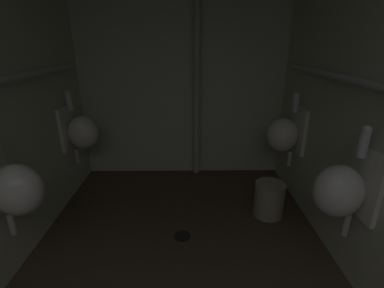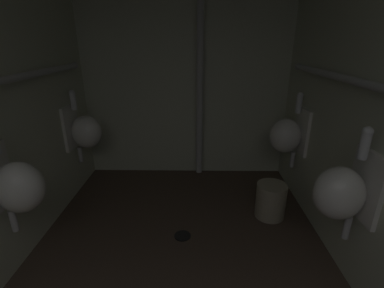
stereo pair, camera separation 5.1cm
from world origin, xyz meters
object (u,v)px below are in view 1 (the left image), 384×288
Objects in this scene: urinal_right_far at (285,134)px; waste_bin at (269,199)px; urinal_left_far at (81,132)px; urinal_left_mid at (15,188)px; urinal_right_mid at (342,189)px; floor_drain at (182,236)px; standpipe_back_wall at (197,74)px.

urinal_right_far reaches higher than waste_bin.
urinal_right_far is (2.03, -0.10, 0.00)m from urinal_left_far.
urinal_right_far is 0.66m from waste_bin.
urinal_right_mid is (2.03, -0.04, 0.00)m from urinal_left_mid.
urinal_right_mid is 1.29m from floor_drain.
urinal_left_mid reaches higher than floor_drain.
urinal_left_mid is 5.39× the size of floor_drain.
standpipe_back_wall reaches higher than urinal_left_far.
waste_bin is at bearing -13.70° from urinal_left_far.
urinal_right_far is at bearing 27.05° from urinal_left_mid.
urinal_left_mid and urinal_right_mid have the same top height.
urinal_right_mid is 1.88m from standpipe_back_wall.
urinal_right_mid reaches higher than floor_drain.
waste_bin is (1.83, -0.45, -0.52)m from urinal_left_far.
urinal_left_mid is 1.00× the size of urinal_right_mid.
urinal_left_far and urinal_right_mid have the same top height.
standpipe_back_wall is 1.69m from floor_drain.
urinal_right_mid is at bearing -74.57° from waste_bin.
waste_bin is (-0.20, 0.73, -0.52)m from urinal_right_mid.
standpipe_back_wall reaches higher than floor_drain.
urinal_right_far is at bearing 60.01° from waste_bin.
waste_bin is at bearing -119.99° from urinal_right_far.
urinal_left_mid is 2.02m from waste_bin.
standpipe_back_wall is at bearing 52.88° from urinal_left_mid.
urinal_right_mid and urinal_right_far have the same top height.
urinal_right_far is at bearing -2.75° from urinal_left_far.
urinal_left_far is at bearing 143.84° from floor_drain.
urinal_right_far is 0.32× the size of standpipe_back_wall.
floor_drain is at bearing 157.10° from urinal_right_mid.
urinal_left_far is at bearing 149.95° from urinal_right_mid.
standpipe_back_wall is 7.26× the size of waste_bin.
urinal_right_mid is at bearing -90.00° from urinal_right_far.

